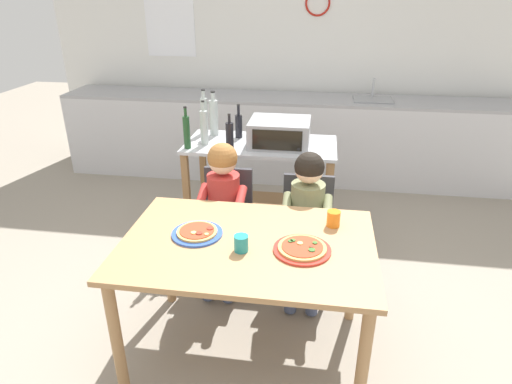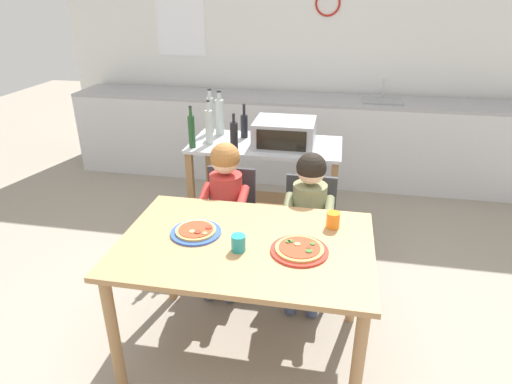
% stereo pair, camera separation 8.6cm
% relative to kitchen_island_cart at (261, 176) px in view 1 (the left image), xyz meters
% --- Properties ---
extents(ground_plane, '(12.31, 12.31, 0.00)m').
position_rel_kitchen_island_cart_xyz_m(ground_plane, '(0.12, -0.09, -0.58)').
color(ground_plane, gray).
extents(back_wall_tiled, '(5.49, 0.14, 2.70)m').
position_rel_kitchen_island_cart_xyz_m(back_wall_tiled, '(0.11, 1.82, 0.78)').
color(back_wall_tiled, white).
rests_on(back_wall_tiled, ground).
extents(kitchen_counter, '(4.94, 0.60, 1.10)m').
position_rel_kitchen_island_cart_xyz_m(kitchen_counter, '(0.12, 1.41, -0.12)').
color(kitchen_counter, silver).
rests_on(kitchen_counter, ground).
extents(kitchen_island_cart, '(1.18, 0.59, 0.85)m').
position_rel_kitchen_island_cart_xyz_m(kitchen_island_cart, '(0.00, 0.00, 0.00)').
color(kitchen_island_cart, '#B7BABF').
rests_on(kitchen_island_cart, ground).
extents(toaster_oven, '(0.46, 0.39, 0.20)m').
position_rel_kitchen_island_cart_xyz_m(toaster_oven, '(0.15, -0.02, 0.38)').
color(toaster_oven, '#999BA0').
rests_on(toaster_oven, kitchen_island_cart).
extents(bottle_dark_olive_oil, '(0.07, 0.07, 0.36)m').
position_rel_kitchen_island_cart_xyz_m(bottle_dark_olive_oil, '(-0.41, 0.16, 0.43)').
color(bottle_dark_olive_oil, '#ADB7B2').
rests_on(bottle_dark_olive_oil, kitchen_island_cart).
extents(bottle_squat_spirits, '(0.06, 0.06, 0.37)m').
position_rel_kitchen_island_cart_xyz_m(bottle_squat_spirits, '(-0.50, 0.20, 0.43)').
color(bottle_squat_spirits, '#ADB7B2').
rests_on(bottle_squat_spirits, kitchen_island_cart).
extents(bottle_clear_vinegar, '(0.05, 0.05, 0.32)m').
position_rel_kitchen_island_cart_xyz_m(bottle_clear_vinegar, '(-0.54, -0.20, 0.41)').
color(bottle_clear_vinegar, '#1E4723').
rests_on(bottle_clear_vinegar, kitchen_island_cart).
extents(bottle_brown_beer, '(0.06, 0.06, 0.28)m').
position_rel_kitchen_island_cart_xyz_m(bottle_brown_beer, '(-0.20, 0.12, 0.38)').
color(bottle_brown_beer, black).
rests_on(bottle_brown_beer, kitchen_island_cart).
extents(bottle_slim_sauce, '(0.06, 0.06, 0.29)m').
position_rel_kitchen_island_cart_xyz_m(bottle_slim_sauce, '(-0.20, -0.22, 0.39)').
color(bottle_slim_sauce, black).
rests_on(bottle_slim_sauce, kitchen_island_cart).
extents(bottle_tall_green_wine, '(0.06, 0.06, 0.34)m').
position_rel_kitchen_island_cart_xyz_m(bottle_tall_green_wine, '(-0.43, -0.09, 0.42)').
color(bottle_tall_green_wine, '#ADB7B2').
rests_on(bottle_tall_green_wine, kitchen_island_cart).
extents(dining_table, '(1.33, 0.90, 0.76)m').
position_rel_kitchen_island_cart_xyz_m(dining_table, '(0.12, -1.32, 0.08)').
color(dining_table, '#AD7F51').
rests_on(dining_table, ground).
extents(dining_chair_left, '(0.36, 0.36, 0.81)m').
position_rel_kitchen_island_cart_xyz_m(dining_chair_left, '(-0.17, -0.57, -0.09)').
color(dining_chair_left, '#333338').
rests_on(dining_chair_left, ground).
extents(dining_chair_right, '(0.36, 0.36, 0.81)m').
position_rel_kitchen_island_cart_xyz_m(dining_chair_right, '(0.40, -0.61, -0.09)').
color(dining_chair_right, '#333338').
rests_on(dining_chair_right, ground).
extents(child_in_red_shirt, '(0.32, 0.42, 1.03)m').
position_rel_kitchen_island_cart_xyz_m(child_in_red_shirt, '(-0.17, -0.69, 0.10)').
color(child_in_red_shirt, '#424C6B').
rests_on(child_in_red_shirt, ground).
extents(child_in_olive_shirt, '(0.32, 0.42, 1.02)m').
position_rel_kitchen_island_cart_xyz_m(child_in_olive_shirt, '(0.40, -0.73, 0.09)').
color(child_in_olive_shirt, '#424C6B').
rests_on(child_in_olive_shirt, ground).
extents(pizza_plate_blue_rimmed, '(0.27, 0.27, 0.03)m').
position_rel_kitchen_island_cart_xyz_m(pizza_plate_blue_rimmed, '(-0.16, -1.29, 0.19)').
color(pizza_plate_blue_rimmed, '#3356B7').
rests_on(pizza_plate_blue_rimmed, dining_table).
extents(pizza_plate_red_rimmed, '(0.29, 0.29, 0.03)m').
position_rel_kitchen_island_cart_xyz_m(pizza_plate_red_rimmed, '(0.40, -1.36, 0.19)').
color(pizza_plate_red_rimmed, red).
rests_on(pizza_plate_red_rimmed, dining_table).
extents(drinking_cup_teal, '(0.07, 0.07, 0.09)m').
position_rel_kitchen_island_cart_xyz_m(drinking_cup_teal, '(0.10, -1.41, 0.22)').
color(drinking_cup_teal, teal).
rests_on(drinking_cup_teal, dining_table).
extents(drinking_cup_orange, '(0.07, 0.07, 0.09)m').
position_rel_kitchen_island_cart_xyz_m(drinking_cup_orange, '(0.56, -1.08, 0.23)').
color(drinking_cup_orange, orange).
rests_on(drinking_cup_orange, dining_table).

